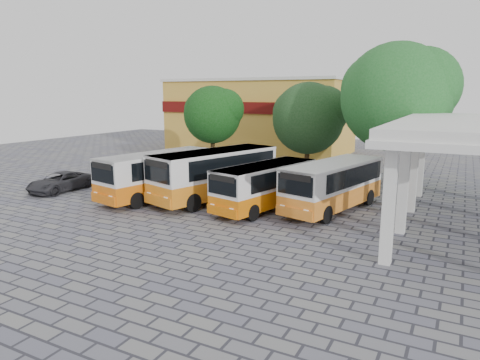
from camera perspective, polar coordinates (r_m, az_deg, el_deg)
The scene contains 11 objects.
ground at distance 22.86m, azimuth -0.07°, elevation -5.44°, with size 90.00×90.00×0.00m, color slate.
terminal_shelter at distance 23.43m, azimuth 28.52°, elevation 5.85°, with size 6.80×15.80×5.40m.
shophouse_block at distance 50.11m, azimuth 2.64°, elevation 8.57°, with size 20.40×10.40×8.30m.
bus_far_left at distance 27.91m, azimuth -10.87°, elevation 1.02°, with size 4.09×8.51×2.92m.
bus_centre_left at distance 26.91m, azimuth -3.34°, elevation 1.11°, with size 5.08×9.29×3.16m.
bus_centre_right at distance 24.81m, azimuth 3.39°, elevation -0.47°, with size 3.85×7.70×2.64m.
bus_far_right at distance 25.03m, azimuth 12.32°, elevation -0.38°, with size 4.15×8.22×2.81m.
tree_left at distance 38.48m, azimuth -3.60°, elevation 8.93°, with size 5.35×5.09×7.36m.
tree_middle at distance 37.86m, azimuth 9.22°, elevation 8.44°, with size 6.52×6.21×7.66m.
tree_right at distance 33.17m, azimuth 20.29°, elevation 10.76°, with size 8.17×7.78×10.28m.
parked_car at distance 32.14m, azimuth -22.86°, elevation -0.22°, with size 2.16×4.68×1.30m, color #2A2A30.
Camera 1 is at (10.17, -19.37, 6.62)m, focal length 32.00 mm.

